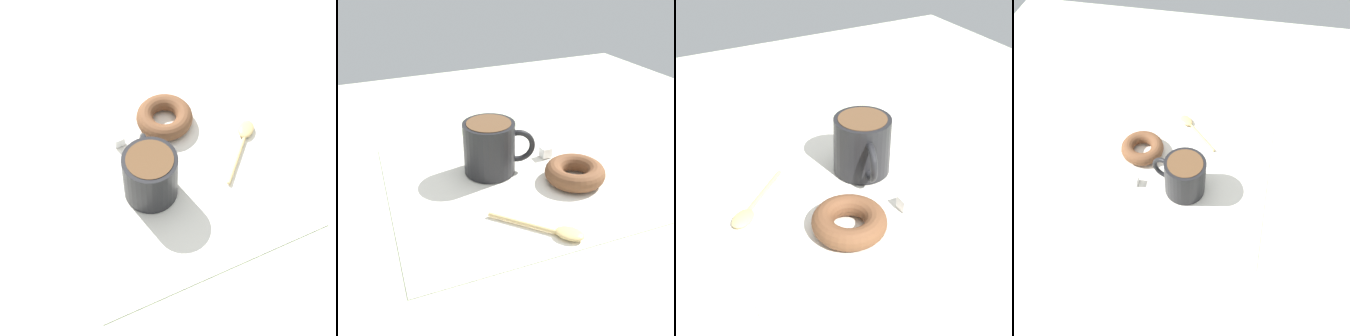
{
  "view_description": "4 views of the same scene",
  "coord_description": "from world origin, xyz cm",
  "views": [
    {
      "loc": [
        -42.91,
        23.0,
        70.06
      ],
      "look_at": [
        -1.81,
        1.36,
        2.3
      ],
      "focal_mm": 60.0,
      "sensor_mm": 36.0,
      "label": 1
    },
    {
      "loc": [
        -21.06,
        -41.98,
        30.43
      ],
      "look_at": [
        -1.81,
        1.36,
        2.3
      ],
      "focal_mm": 40.0,
      "sensor_mm": 36.0,
      "label": 2
    },
    {
      "loc": [
        43.93,
        -23.14,
        37.6
      ],
      "look_at": [
        -1.81,
        1.36,
        2.3
      ],
      "focal_mm": 50.0,
      "sensor_mm": 36.0,
      "label": 3
    },
    {
      "loc": [
        -10.28,
        46.39,
        61.02
      ],
      "look_at": [
        -1.81,
        1.36,
        2.3
      ],
      "focal_mm": 40.0,
      "sensor_mm": 36.0,
      "label": 4
    }
  ],
  "objects": [
    {
      "name": "ground_plane",
      "position": [
        0.0,
        0.0,
        -1.0
      ],
      "size": [
        120.0,
        120.0,
        2.0
      ],
      "primitive_type": "cube",
      "color": "beige"
    },
    {
      "name": "napkin",
      "position": [
        -1.81,
        1.36,
        0.15
      ],
      "size": [
        35.76,
        35.76,
        0.3
      ],
      "primitive_type": "cube",
      "rotation": [
        0.0,
        0.0,
        -0.05
      ],
      "color": "white",
      "rests_on": "ground_plane"
    },
    {
      "name": "coffee_cup",
      "position": [
        -2.84,
        4.75,
        4.48
      ],
      "size": [
        10.8,
        7.83,
        8.08
      ],
      "color": "black",
      "rests_on": "napkin"
    },
    {
      "name": "donut",
      "position": [
        7.47,
        -2.9,
        1.64
      ],
      "size": [
        8.96,
        8.96,
        2.67
      ],
      "primitive_type": "torus",
      "color": "brown",
      "rests_on": "napkin"
    },
    {
      "name": "spoon",
      "position": [
        -1.34,
        -12.32,
        0.7
      ],
      "size": [
        9.45,
        10.0,
        0.9
      ],
      "color": "#D8B772",
      "rests_on": "napkin"
    },
    {
      "name": "sugar_cube",
      "position": [
        7.15,
        5.32,
        1.13
      ],
      "size": [
        1.66,
        1.66,
        1.66
      ],
      "primitive_type": "cube",
      "color": "white",
      "rests_on": "napkin"
    }
  ]
}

